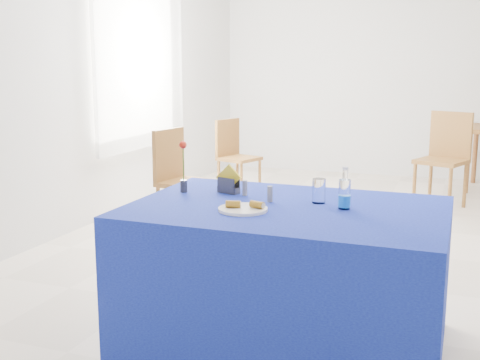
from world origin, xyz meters
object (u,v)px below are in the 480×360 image
Objects in this scene: chair_win_b at (234,152)px; blue_table at (286,276)px; plate at (243,209)px; chair_win_a at (178,174)px; water_bottle at (344,195)px; chair_bg_left at (445,153)px.

blue_table is at bearing -135.88° from chair_win_b.
chair_win_a is at bearing 124.29° from plate.
water_bottle is at bearing 25.27° from plate.
plate is 0.15× the size of blue_table.
chair_bg_left is (0.66, 3.66, 0.20)m from blue_table.
chair_bg_left is (0.37, 3.62, -0.26)m from water_bottle.
water_bottle is 0.25× the size of chair_win_b.
water_bottle reaches higher than blue_table.
blue_table is 2.33m from chair_win_a.
chair_win_a is at bearing 136.06° from water_bottle.
water_bottle is at bearing 8.66° from blue_table.
chair_win_b is at bearing 115.35° from blue_table.
water_bottle is 2.50m from chair_win_a.
chair_win_b is (-1.45, 3.61, -0.27)m from plate.
plate is 0.46m from blue_table.
chair_win_b reaches higher than blue_table.
plate is at bearing -139.36° from chair_win_b.
blue_table is 7.44× the size of water_bottle.
chair_win_a is (-1.50, 1.77, 0.15)m from blue_table.
chair_win_b is at bearing 111.87° from plate.
plate is 3.89m from chair_win_b.
chair_win_b is at bearing 13.80° from chair_win_a.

